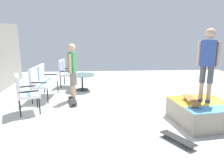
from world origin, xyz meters
name	(u,v)px	position (x,y,z in m)	size (l,w,h in m)	color
ground_plane	(118,113)	(0.00, 0.00, -0.05)	(12.00, 12.00, 0.10)	#B2B2AD
skate_ramp	(203,113)	(-0.92, -1.92, 0.25)	(1.55, 2.05, 0.50)	gray
patio_bench	(41,79)	(1.38, 2.31, 0.62)	(1.30, 0.66, 1.02)	black
patio_chair_near_house	(65,71)	(2.88, 1.76, 0.61)	(0.68, 0.62, 1.02)	black
patio_chair_by_wall	(23,90)	(0.03, 2.47, 0.61)	(0.77, 0.73, 1.02)	black
patio_table	(82,79)	(2.25, 1.09, 0.40)	(0.90, 0.90, 0.57)	black
person_watching	(72,67)	(1.14, 1.30, 1.02)	(0.47, 0.30, 1.73)	silver
person_skater	(208,60)	(-0.83, -1.95, 1.48)	(0.35, 0.43, 1.68)	navy
skateboard_by_bench	(73,100)	(0.77, 1.30, 0.08)	(0.82, 0.35, 0.10)	black
skateboard_spare	(178,139)	(-1.84, -0.99, 0.08)	(0.80, 0.56, 0.10)	black
skateboard_on_ramp	(191,100)	(-0.95, -1.58, 0.58)	(0.82, 0.28, 0.10)	brown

